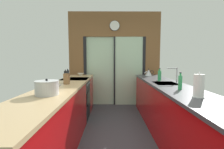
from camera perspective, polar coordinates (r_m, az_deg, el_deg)
name	(u,v)px	position (r m, az deg, el deg)	size (l,w,h in m)	color
ground_plane	(117,131)	(3.28, 1.62, -19.24)	(5.04, 7.60, 0.02)	#38383D
back_wall_unit	(115,53)	(4.78, 0.89, 7.44)	(2.64, 0.12, 2.70)	brown
left_counter_run	(60,116)	(2.78, -17.65, -13.57)	(0.62, 3.80, 0.92)	#AD0C0F
right_counter_run	(171,112)	(3.00, 19.92, -12.24)	(0.62, 3.80, 0.92)	#AD0C0F
sink_faucet	(175,73)	(3.16, 21.27, 0.52)	(0.19, 0.02, 0.29)	#B7BABC
oven_range	(76,99)	(3.82, -12.62, -8.36)	(0.60, 0.60, 0.92)	black
mixing_bowl_near	(56,87)	(2.45, -19.08, -4.28)	(0.16, 0.16, 0.07)	#514C47
mixing_bowl_far	(81,74)	(4.30, -10.89, 0.02)	(0.19, 0.19, 0.07)	silver
knife_block	(67,78)	(2.98, -15.60, -1.30)	(0.09, 0.14, 0.26)	brown
stock_pot	(47,88)	(2.14, -21.83, -4.35)	(0.28, 0.28, 0.20)	#B7BABC
kettle	(149,73)	(4.40, 12.73, 0.66)	(0.26, 0.18, 0.19)	#B7BABC
soap_bottle_near	(180,82)	(2.54, 22.79, -2.49)	(0.06, 0.06, 0.25)	#339E56
soap_bottle_far	(160,75)	(3.47, 16.32, -0.26)	(0.07, 0.07, 0.25)	#339E56
paper_towel_roll	(199,86)	(2.10, 28.13, -3.60)	(0.13, 0.13, 0.30)	#B7BABC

